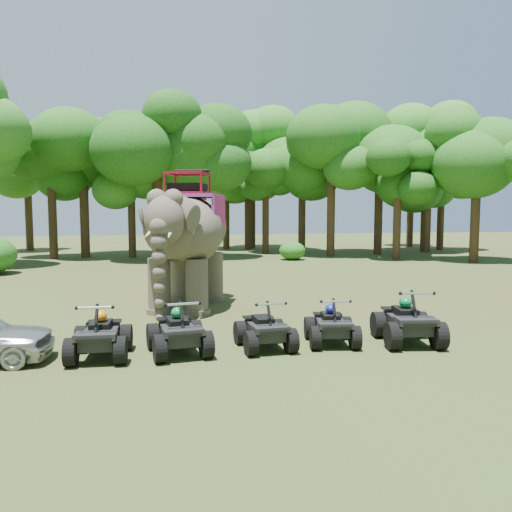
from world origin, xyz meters
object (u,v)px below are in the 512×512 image
object	(u,v)px
atv_2	(265,323)
atv_4	(407,315)
elephant	(187,239)
atv_1	(179,326)
atv_3	(331,320)
atv_0	(100,329)

from	to	relation	value
atv_2	atv_4	distance (m)	3.48
elephant	atv_1	bearing A→B (deg)	-76.73
atv_2	atv_3	distance (m)	1.66
elephant	atv_1	world-z (taller)	elephant
elephant	atv_4	bearing A→B (deg)	-29.57
atv_0	atv_4	distance (m)	7.14
elephant	atv_3	bearing A→B (deg)	-40.63
atv_2	atv_3	bearing A→B (deg)	-1.29
atv_3	atv_4	xyz separation A→B (m)	(1.82, -0.27, 0.10)
atv_0	atv_1	world-z (taller)	atv_1
atv_4	atv_1	bearing A→B (deg)	-173.00
elephant	atv_1	size ratio (longest dim) A/B	3.18
atv_0	atv_1	size ratio (longest dim) A/B	0.99
atv_0	atv_4	xyz separation A→B (m)	(7.14, -0.10, 0.05)
atv_2	elephant	bearing A→B (deg)	100.98
elephant	atv_3	world-z (taller)	elephant
atv_2	atv_4	world-z (taller)	atv_4
atv_1	atv_3	size ratio (longest dim) A/B	1.09
atv_0	atv_3	world-z (taller)	atv_0
elephant	atv_2	world-z (taller)	elephant
atv_3	atv_4	bearing A→B (deg)	0.54
atv_4	atv_0	bearing A→B (deg)	-172.65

